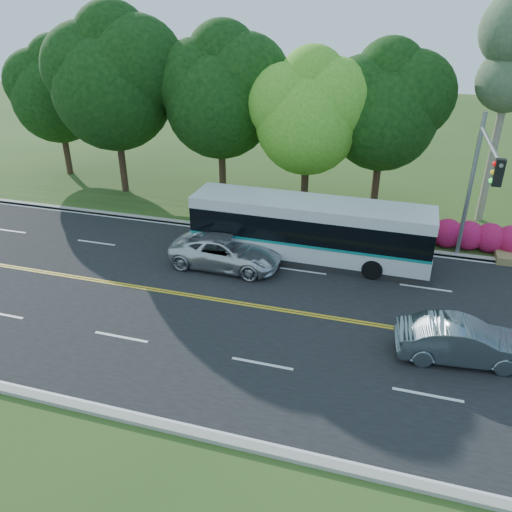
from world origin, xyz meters
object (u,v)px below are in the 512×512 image
(traffic_signal, at_px, (479,176))
(transit_bus, at_px, (309,231))
(sedan, at_px, (462,341))
(suv, at_px, (226,252))

(traffic_signal, distance_m, transit_bus, 7.75)
(sedan, bearing_deg, suv, 60.58)
(sedan, distance_m, suv, 11.03)
(transit_bus, bearing_deg, sedan, -41.95)
(transit_bus, distance_m, sedan, 9.04)
(traffic_signal, relative_size, sedan, 1.56)
(sedan, bearing_deg, traffic_signal, -10.35)
(transit_bus, bearing_deg, suv, -151.59)
(traffic_signal, relative_size, transit_bus, 0.62)
(suv, bearing_deg, transit_bus, -61.38)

